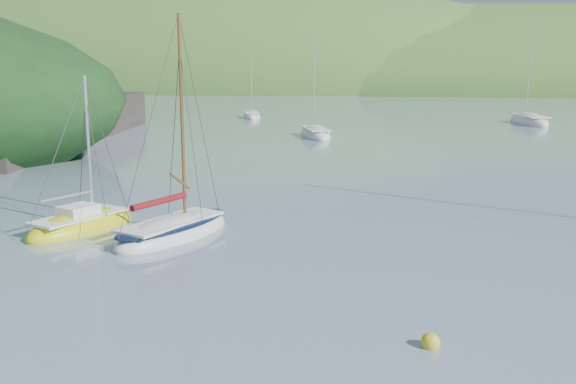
% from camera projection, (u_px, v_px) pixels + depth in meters
% --- Properties ---
extents(ground, '(700.00, 700.00, 0.00)m').
position_uv_depth(ground, '(280.00, 320.00, 16.95)').
color(ground, slate).
rests_on(ground, ground).
extents(shoreline_hills, '(690.00, 135.00, 56.00)m').
position_uv_depth(shoreline_hills, '(376.00, 86.00, 184.38)').
color(shoreline_hills, '#316928').
rests_on(shoreline_hills, ground).
extents(daysailer_white, '(4.09, 6.32, 9.13)m').
position_uv_depth(daysailer_white, '(173.00, 231.00, 25.04)').
color(daysailer_white, white).
rests_on(daysailer_white, ground).
extents(sailboat_yellow, '(3.69, 5.49, 6.77)m').
position_uv_depth(sailboat_yellow, '(81.00, 226.00, 26.01)').
color(sailboat_yellow, yellow).
rests_on(sailboat_yellow, ground).
extents(distant_sloop_a, '(4.68, 7.20, 9.70)m').
position_uv_depth(distant_sloop_a, '(315.00, 135.00, 58.68)').
color(distant_sloop_a, white).
rests_on(distant_sloop_a, ground).
extents(distant_sloop_b, '(4.65, 8.61, 11.65)m').
position_uv_depth(distant_sloop_b, '(529.00, 122.00, 71.08)').
color(distant_sloop_b, white).
rests_on(distant_sloop_b, ground).
extents(distant_sloop_c, '(3.74, 6.28, 8.46)m').
position_uv_depth(distant_sloop_c, '(252.00, 117.00, 79.06)').
color(distant_sloop_c, white).
rests_on(distant_sloop_c, ground).
extents(mooring_buoys, '(25.84, 10.88, 0.50)m').
position_uv_depth(mooring_buoys, '(434.00, 262.00, 21.51)').
color(mooring_buoys, yellow).
rests_on(mooring_buoys, ground).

